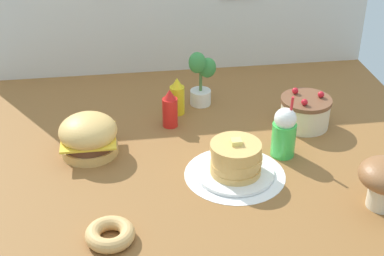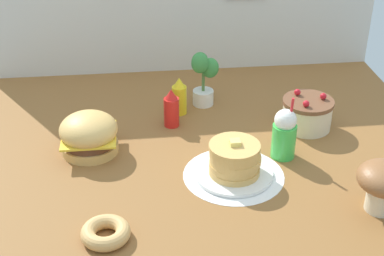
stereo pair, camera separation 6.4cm
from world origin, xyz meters
The scene contains 11 objects.
ground_plane centered at (0.00, 0.00, -0.01)m, with size 2.28×2.15×0.02m, color brown.
back_wall centered at (0.00, 1.07, 0.42)m, with size 2.28×0.04×0.83m.
doily_mat centered at (0.12, -0.07, 0.00)m, with size 0.44×0.44×0.00m, color white.
burger centered at (-0.51, 0.20, 0.09)m, with size 0.27×0.27×0.19m.
pancake_stack centered at (0.12, -0.07, 0.07)m, with size 0.34×0.34×0.18m.
layer_cake centered at (0.55, 0.31, 0.08)m, with size 0.25×0.25×0.18m.
ketchup_bottle centered at (-0.12, 0.40, 0.09)m, with size 0.08×0.08×0.20m.
mustard_bottle centered at (-0.07, 0.52, 0.09)m, with size 0.08×0.08×0.20m.
cream_soda_cup centered at (0.36, 0.06, 0.12)m, with size 0.11×0.11×0.30m.
donut_pink_glaze centered at (-0.43, -0.42, 0.03)m, with size 0.19×0.19×0.06m.
potted_plant centered at (0.07, 0.61, 0.16)m, with size 0.15×0.12×0.31m.
Camera 2 is at (-0.29, -2.07, 1.42)m, focal length 53.18 mm.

